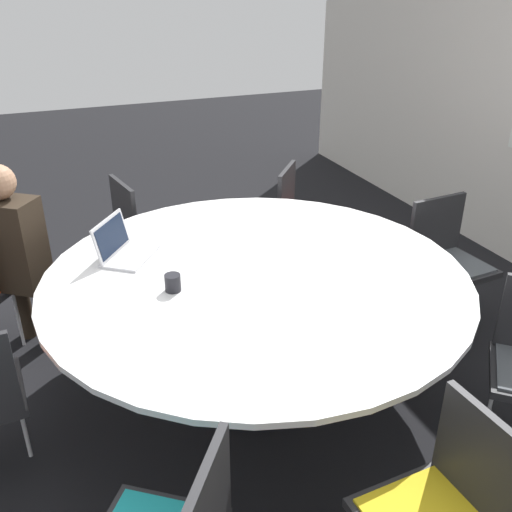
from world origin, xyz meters
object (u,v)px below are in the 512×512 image
(chair_6, at_px, (302,214))
(chair_7, at_px, (143,225))
(coffee_cup, at_px, (173,283))
(chair_5, at_px, (447,254))
(person_0, at_px, (13,246))
(chair_3, at_px, (448,507))
(laptop, at_px, (122,248))

(chair_6, height_order, chair_7, same)
(coffee_cup, bearing_deg, chair_5, 95.78)
(person_0, bearing_deg, chair_3, -23.57)
(laptop, xyz_separation_m, coffee_cup, (0.47, 0.16, -0.01))
(chair_6, xyz_separation_m, chair_7, (-0.24, -1.16, 0.00))
(chair_7, height_order, person_0, person_0)
(chair_6, relative_size, person_0, 0.71)
(chair_7, height_order, laptop, laptop)
(chair_3, relative_size, chair_7, 1.00)
(chair_3, bearing_deg, coffee_cup, 19.78)
(chair_5, relative_size, chair_7, 1.00)
(chair_5, distance_m, laptop, 2.05)
(chair_6, distance_m, laptop, 1.62)
(chair_3, relative_size, coffee_cup, 9.76)
(coffee_cup, bearing_deg, chair_6, 131.81)
(chair_5, bearing_deg, laptop, -12.30)
(chair_5, bearing_deg, coffee_cup, 1.40)
(chair_3, distance_m, chair_5, 2.03)
(chair_3, xyz_separation_m, laptop, (-1.86, -0.74, 0.28))
(person_0, bearing_deg, chair_7, 66.45)
(laptop, bearing_deg, coffee_cup, -124.04)
(chair_3, height_order, chair_6, same)
(chair_6, distance_m, chair_7, 1.18)
(chair_7, relative_size, person_0, 0.71)
(chair_6, bearing_deg, person_0, -43.97)
(laptop, height_order, coffee_cup, laptop)
(chair_3, bearing_deg, chair_5, -41.42)
(laptop, bearing_deg, chair_6, -27.74)
(person_0, xyz_separation_m, coffee_cup, (0.91, 0.72, 0.08))
(chair_7, relative_size, laptop, 2.09)
(chair_5, xyz_separation_m, laptop, (-0.28, -2.01, 0.28))
(chair_5, distance_m, chair_7, 2.10)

